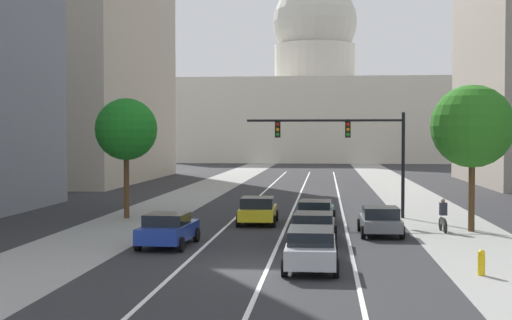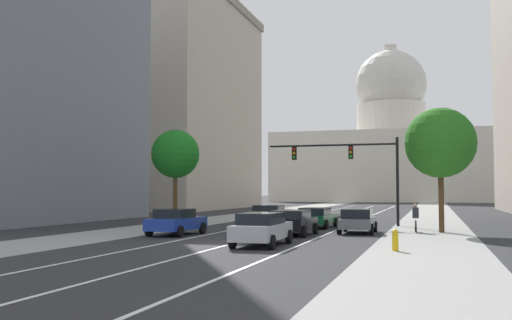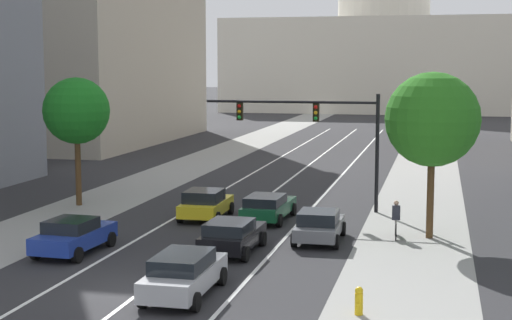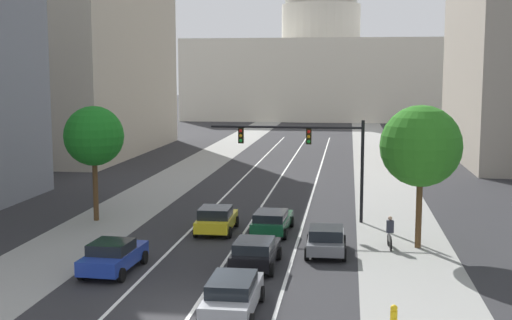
% 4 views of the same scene
% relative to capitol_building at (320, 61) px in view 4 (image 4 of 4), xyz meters
% --- Properties ---
extents(ground_plane, '(400.00, 400.00, 0.00)m').
position_rel_capitol_building_xyz_m(ground_plane, '(0.00, -71.57, -11.39)').
color(ground_plane, '#2B2B2D').
extents(sidewalk_left, '(4.94, 130.00, 0.01)m').
position_rel_capitol_building_xyz_m(sidewalk_left, '(-8.86, -76.57, -11.38)').
color(sidewalk_left, gray).
rests_on(sidewalk_left, ground).
extents(sidewalk_right, '(4.94, 130.00, 0.01)m').
position_rel_capitol_building_xyz_m(sidewalk_right, '(8.86, -76.57, -11.38)').
color(sidewalk_right, gray).
rests_on(sidewalk_right, ground).
extents(lane_stripe_left, '(0.16, 90.00, 0.01)m').
position_rel_capitol_building_xyz_m(lane_stripe_left, '(-3.20, -86.57, -11.38)').
color(lane_stripe_left, white).
rests_on(lane_stripe_left, ground).
extents(lane_stripe_center, '(0.16, 90.00, 0.01)m').
position_rel_capitol_building_xyz_m(lane_stripe_center, '(0.00, -86.57, -11.38)').
color(lane_stripe_center, white).
rests_on(lane_stripe_center, ground).
extents(lane_stripe_right, '(0.16, 90.00, 0.01)m').
position_rel_capitol_building_xyz_m(lane_stripe_right, '(3.20, -86.57, -11.38)').
color(lane_stripe_right, white).
rests_on(lane_stripe_right, ground).
extents(office_tower_far_left, '(17.38, 30.61, 29.25)m').
position_rel_capitol_building_xyz_m(office_tower_far_left, '(-25.52, -62.66, 3.27)').
color(office_tower_far_left, '#B7AD99').
rests_on(office_tower_far_left, ground).
extents(capitol_building, '(51.44, 26.26, 35.99)m').
position_rel_capitol_building_xyz_m(capitol_building, '(0.00, 0.00, 0.00)').
color(capitol_building, beige).
rests_on(capitol_building, ground).
extents(car_green, '(2.21, 4.58, 1.37)m').
position_rel_capitol_building_xyz_m(car_green, '(1.59, -98.63, -10.66)').
color(car_green, '#14512D').
rests_on(car_green, ground).
extents(car_black, '(2.16, 4.22, 1.43)m').
position_rel_capitol_building_xyz_m(car_black, '(1.60, -105.57, -10.63)').
color(car_black, black).
rests_on(car_black, ground).
extents(car_silver, '(2.00, 4.60, 1.51)m').
position_rel_capitol_building_xyz_m(car_silver, '(1.60, -111.83, -10.59)').
color(car_silver, '#B2B5BA').
rests_on(car_silver, ground).
extents(car_yellow, '(2.18, 4.13, 1.53)m').
position_rel_capitol_building_xyz_m(car_yellow, '(-1.60, -98.88, -10.60)').
color(car_yellow, yellow).
rests_on(car_yellow, ground).
extents(car_gray, '(2.09, 4.06, 1.42)m').
position_rel_capitol_building_xyz_m(car_gray, '(4.80, -102.65, -10.65)').
color(car_gray, slate).
rests_on(car_gray, ground).
extents(car_blue, '(2.25, 4.35, 1.48)m').
position_rel_capitol_building_xyz_m(car_blue, '(-4.80, -107.10, -10.62)').
color(car_blue, '#1E389E').
rests_on(car_blue, ground).
extents(traffic_signal_mast, '(9.41, 0.39, 6.28)m').
position_rel_capitol_building_xyz_m(traffic_signal_mast, '(3.59, -95.12, -6.79)').
color(traffic_signal_mast, black).
rests_on(traffic_signal_mast, ground).
extents(fire_hydrant, '(0.26, 0.35, 0.91)m').
position_rel_capitol_building_xyz_m(fire_hydrant, '(7.56, -112.46, -10.92)').
color(fire_hydrant, yellow).
rests_on(fire_hydrant, ground).
extents(cyclist, '(0.38, 1.70, 1.72)m').
position_rel_capitol_building_xyz_m(cyclist, '(8.06, -101.15, -10.54)').
color(cyclist, black).
rests_on(cyclist, ground).
extents(street_tree_near_left, '(3.67, 3.67, 7.11)m').
position_rel_capitol_building_xyz_m(street_tree_near_left, '(-9.61, -96.79, -6.14)').
color(street_tree_near_left, '#51381E').
rests_on(street_tree_near_left, ground).
extents(street_tree_mid_right, '(4.22, 4.22, 7.49)m').
position_rel_capitol_building_xyz_m(street_tree_mid_right, '(9.54, -100.77, -6.03)').
color(street_tree_mid_right, '#51381E').
rests_on(street_tree_mid_right, ground).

